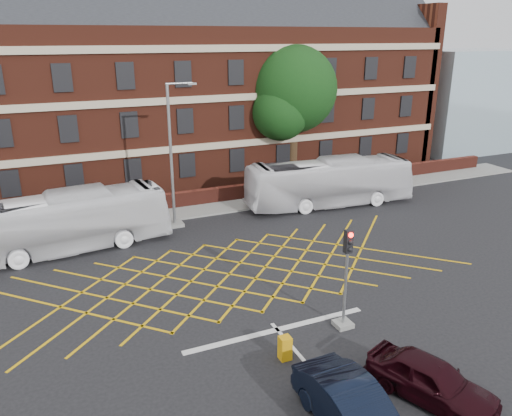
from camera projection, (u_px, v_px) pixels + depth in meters
name	position (u px, v px, depth m)	size (l,w,h in m)	color
ground	(244.00, 292.00, 23.38)	(120.00, 120.00, 0.00)	black
victorian_building	(141.00, 82.00, 39.92)	(51.00, 12.17, 20.40)	#532115
boundary_wall	(172.00, 201.00, 34.44)	(56.00, 0.50, 1.10)	#521E16
far_pavement	(177.00, 212.00, 33.73)	(60.00, 3.00, 0.12)	slate
glass_block	(464.00, 99.00, 52.85)	(14.00, 10.00, 10.00)	#99B2BF
box_junction_hatching	(229.00, 274.00, 25.10)	(11.50, 0.12, 0.02)	#CC990C
stop_line	(277.00, 330.00, 20.35)	(8.00, 0.30, 0.02)	silver
bus_left	(59.00, 223.00, 27.23)	(2.79, 11.92, 3.32)	white
bus_right	(329.00, 183.00, 34.81)	(2.77, 11.85, 3.30)	silver
car_navy	(354.00, 411.00, 14.85)	(1.67, 4.79, 1.58)	black
car_maroon	(431.00, 380.00, 16.27)	(1.73, 4.31, 1.47)	black
deciduous_tree	(293.00, 96.00, 39.36)	(7.29, 6.86, 10.79)	black
traffic_light_near	(345.00, 288.00, 20.03)	(0.70, 0.70, 4.27)	slate
street_lamp	(173.00, 180.00, 30.54)	(2.25, 1.00, 8.80)	slate
utility_cabinet	(285.00, 348.00, 18.39)	(0.43, 0.40, 0.93)	#D1920C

